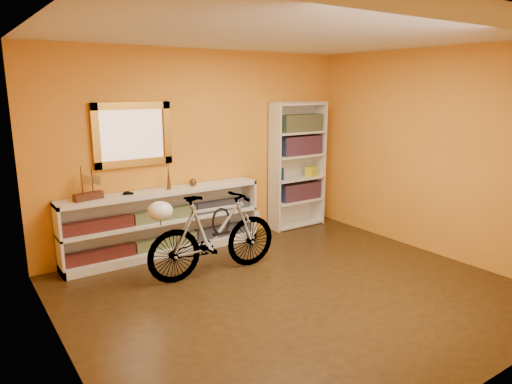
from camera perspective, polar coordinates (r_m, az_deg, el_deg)
floor at (r=5.02m, az=4.62°, el=-12.18°), size 4.50×4.00×0.01m
ceiling at (r=4.58m, az=5.23°, el=18.92°), size 4.50×4.00×0.01m
back_wall at (r=6.29m, az=-6.76°, el=5.30°), size 4.50×0.01×2.60m
left_wall at (r=3.67m, az=-23.56°, el=-1.11°), size 0.01×4.00×2.60m
right_wall at (r=6.28m, az=21.11°, el=4.53°), size 0.01×4.00×2.60m
gilt_mirror at (r=5.84m, az=-14.96°, el=6.86°), size 0.98×0.06×0.78m
wall_socket at (r=6.94m, az=0.15°, el=-2.75°), size 0.09×0.02×0.09m
console_unit at (r=6.03m, az=-11.17°, el=-3.69°), size 2.60×0.35×0.85m
cd_row_lower at (r=6.09m, az=-10.99°, el=-6.04°), size 2.50×0.13×0.14m
cd_row_upper at (r=5.98m, az=-11.14°, el=-2.73°), size 2.50×0.13×0.14m
model_ship at (r=5.60m, az=-20.11°, el=1.05°), size 0.35×0.19×0.40m
toy_car at (r=5.77m, az=-15.49°, el=-0.30°), size 0.00×0.00×0.00m
bronze_ornament at (r=5.92m, az=-10.74°, el=1.84°), size 0.05×0.05×0.32m
decorative_orb at (r=6.08m, az=-7.80°, el=1.18°), size 0.10×0.10×0.10m
bookcase at (r=7.05m, az=5.12°, el=3.28°), size 0.90×0.30×1.90m
book_row_a at (r=7.16m, az=5.36°, el=0.12°), size 0.70×0.22×0.26m
book_row_b at (r=7.04m, az=5.48°, el=5.77°), size 0.70×0.22×0.28m
book_row_c at (r=7.00m, az=5.54°, el=8.49°), size 0.70×0.22×0.25m
travel_mug at (r=6.85m, az=3.13°, el=2.24°), size 0.08×0.08×0.18m
red_tin at (r=6.87m, az=3.76°, el=8.05°), size 0.15×0.15×0.16m
yellow_bag at (r=7.20m, az=6.84°, el=2.55°), size 0.23×0.19×0.15m
bicycle at (r=5.30m, az=-5.23°, el=-5.21°), size 0.49×1.64×0.96m
helmet at (r=4.96m, az=-11.74°, el=-2.31°), size 0.27×0.26×0.20m
u_lock at (r=5.30m, az=-4.34°, el=-3.57°), size 0.24×0.03×0.24m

